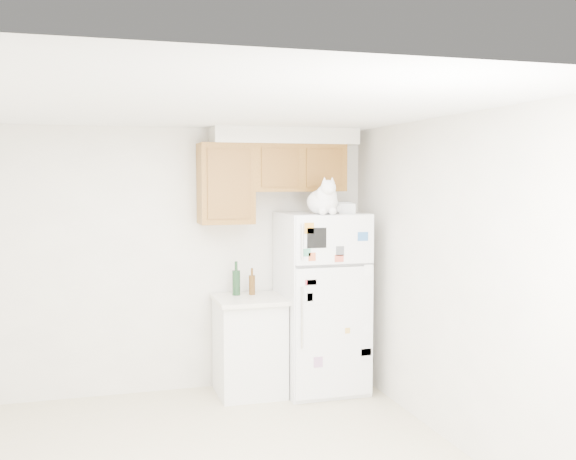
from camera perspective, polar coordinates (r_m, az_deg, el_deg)
name	(u,v)px	position (r m, az deg, el deg)	size (l,w,h in m)	color
room_shell	(216,229)	(4.71, -6.08, 0.05)	(3.84, 4.04, 2.52)	white
refrigerator	(322,302)	(6.45, 2.86, -6.10)	(0.76, 0.78, 1.70)	white
base_counter	(249,345)	(6.41, -3.29, -9.71)	(0.64, 0.64, 0.92)	white
cat	(324,200)	(6.10, 3.05, 2.54)	(0.33, 0.49, 0.34)	white
storage_box_back	(341,207)	(6.49, 4.51, 1.96)	(0.18, 0.13, 0.10)	white
storage_box_front	(348,208)	(6.31, 5.07, 1.84)	(0.15, 0.11, 0.09)	white
bottle_green	(236,278)	(6.40, -4.41, -4.09)	(0.08, 0.08, 0.32)	#19381E
bottle_amber	(252,281)	(6.42, -3.07, -4.37)	(0.06, 0.06, 0.26)	#593814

